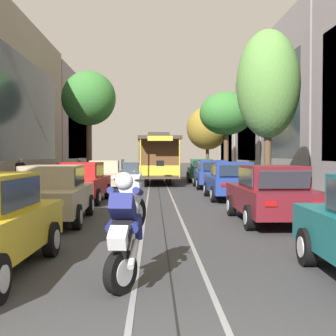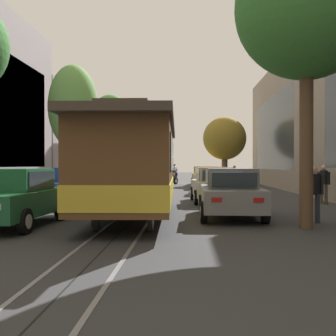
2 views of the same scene
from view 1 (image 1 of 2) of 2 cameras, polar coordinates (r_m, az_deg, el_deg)
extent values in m
plane|color=#38383A|center=(26.13, -1.23, -2.46)|extent=(160.00, 160.00, 0.00)
cube|color=gray|center=(29.80, -2.32, -1.94)|extent=(0.08, 64.80, 0.01)
cube|color=gray|center=(29.81, -0.28, -1.94)|extent=(0.08, 64.80, 0.01)
cube|color=black|center=(29.80, -1.30, -1.94)|extent=(0.03, 64.80, 0.01)
cube|color=#2D3842|center=(30.91, -16.75, 6.86)|extent=(0.04, 13.25, 6.29)
cube|color=gray|center=(49.95, -14.29, 5.29)|extent=(5.73, 18.63, 10.16)
cube|color=#2D3842|center=(49.39, -11.05, 4.76)|extent=(0.04, 13.25, 6.10)
cube|color=gray|center=(31.97, 18.87, 8.00)|extent=(5.54, 11.06, 10.91)
cube|color=#2D3842|center=(31.06, 14.07, 7.22)|extent=(0.04, 7.95, 6.55)
cube|color=gray|center=(42.51, 12.57, 5.33)|extent=(4.18, 11.06, 9.26)
cube|color=#2D3842|center=(42.02, 9.81, 4.76)|extent=(0.04, 7.95, 5.55)
cube|color=beige|center=(53.62, 10.00, 3.48)|extent=(5.07, 11.06, 7.19)
cube|color=#2D3842|center=(53.15, 7.34, 3.12)|extent=(0.04, 7.95, 4.32)
cube|color=#2D3842|center=(8.85, -20.09, -2.43)|extent=(1.30, 0.24, 0.45)
cube|color=#2D3842|center=(7.49, -17.85, -2.99)|extent=(0.09, 1.81, 0.47)
cube|color=#B21414|center=(9.51, -15.16, -5.20)|extent=(0.28, 0.05, 0.12)
cylinder|color=silver|center=(6.18, -19.94, -13.02)|extent=(0.03, 0.35, 0.35)
cylinder|color=black|center=(8.70, -14.52, -8.70)|extent=(0.22, 0.65, 0.64)
cylinder|color=silver|center=(8.67, -13.81, -8.72)|extent=(0.03, 0.35, 0.35)
cube|color=#C1B28E|center=(13.04, -14.41, -3.79)|extent=(1.90, 4.34, 0.66)
cube|color=#C1B28E|center=(13.14, -14.31, -0.99)|extent=(1.53, 2.10, 0.60)
cube|color=#2D3842|center=(12.32, -15.06, -1.26)|extent=(1.34, 0.25, 0.47)
cube|color=#2D3842|center=(14.31, -13.39, -0.85)|extent=(1.30, 0.23, 0.45)
cube|color=#2D3842|center=(13.02, -11.07, -0.99)|extent=(0.07, 1.81, 0.47)
cube|color=#2D3842|center=(13.31, -17.47, -0.98)|extent=(0.07, 1.81, 0.47)
cube|color=white|center=(10.82, -13.74, -4.37)|extent=(0.28, 0.05, 0.14)
cube|color=#B21414|center=(15.07, -10.73, -2.66)|extent=(0.28, 0.05, 0.12)
cube|color=white|center=(11.07, -19.44, -4.28)|extent=(0.28, 0.05, 0.14)
cube|color=#B21414|center=(15.25, -14.89, -2.63)|extent=(0.28, 0.05, 0.12)
cylinder|color=black|center=(11.62, -11.41, -6.07)|extent=(0.22, 0.64, 0.64)
cylinder|color=silver|center=(11.61, -10.87, -6.07)|extent=(0.03, 0.35, 0.35)
cylinder|color=black|center=(12.00, -19.80, -5.89)|extent=(0.22, 0.64, 0.64)
cylinder|color=silver|center=(12.03, -20.30, -5.87)|extent=(0.03, 0.35, 0.35)
cylinder|color=black|center=(14.25, -9.87, -4.63)|extent=(0.22, 0.64, 0.64)
cylinder|color=silver|center=(14.24, -9.43, -4.64)|extent=(0.03, 0.35, 0.35)
cylinder|color=black|center=(14.56, -16.79, -4.55)|extent=(0.22, 0.64, 0.64)
cylinder|color=silver|center=(14.58, -17.21, -4.54)|extent=(0.03, 0.35, 0.35)
cube|color=red|center=(18.30, -10.97, -2.21)|extent=(1.99, 4.37, 0.66)
cube|color=red|center=(18.41, -10.88, -0.22)|extent=(1.57, 2.13, 0.60)
cube|color=#2D3842|center=(17.59, -11.43, -0.38)|extent=(1.34, 0.28, 0.47)
cube|color=#2D3842|center=(19.57, -10.19, -0.17)|extent=(1.30, 0.25, 0.45)
cube|color=#2D3842|center=(18.28, -8.58, -0.23)|extent=(0.11, 1.81, 0.47)
cube|color=#2D3842|center=(18.58, -13.14, -0.22)|extent=(0.11, 1.81, 0.47)
cube|color=white|center=(16.07, -10.58, -2.39)|extent=(0.28, 0.05, 0.14)
cube|color=#B21414|center=(20.31, -8.19, -1.54)|extent=(0.28, 0.05, 0.12)
cube|color=white|center=(16.32, -14.43, -2.35)|extent=(0.28, 0.05, 0.14)
cube|color=#B21414|center=(20.52, -11.27, -1.52)|extent=(0.28, 0.05, 0.12)
cylinder|color=black|center=(16.86, -8.94, -3.66)|extent=(0.23, 0.65, 0.64)
cylinder|color=silver|center=(16.84, -8.57, -3.66)|extent=(0.04, 0.35, 0.35)
cylinder|color=black|center=(17.24, -14.73, -3.57)|extent=(0.23, 0.65, 0.64)
cylinder|color=silver|center=(17.27, -15.08, -3.57)|extent=(0.04, 0.35, 0.35)
cylinder|color=black|center=(19.48, -7.63, -2.93)|extent=(0.23, 0.65, 0.64)
cylinder|color=silver|center=(19.46, -7.30, -2.94)|extent=(0.04, 0.35, 0.35)
cylinder|color=black|center=(19.81, -12.67, -2.88)|extent=(0.23, 0.65, 0.64)
cylinder|color=silver|center=(19.84, -12.98, -2.88)|extent=(0.04, 0.35, 0.35)
cube|color=#C1B28E|center=(24.37, -8.02, -1.24)|extent=(2.01, 4.38, 0.66)
cube|color=#C1B28E|center=(24.49, -8.00, 0.25)|extent=(1.57, 2.13, 0.60)
cube|color=#2D3842|center=(23.66, -8.12, 0.15)|extent=(1.34, 0.29, 0.47)
cube|color=#2D3842|center=(25.68, -7.85, 0.27)|extent=(1.30, 0.26, 0.45)
cube|color=#2D3842|center=(24.46, -6.25, 0.26)|extent=(0.12, 1.81, 0.47)
cube|color=#2D3842|center=(24.55, -9.75, 0.25)|extent=(0.12, 1.81, 0.47)
cube|color=white|center=(22.18, -6.92, -1.26)|extent=(0.28, 0.05, 0.14)
cube|color=#B21414|center=(26.49, -6.53, -0.79)|extent=(0.28, 0.05, 0.12)
cube|color=white|center=(22.25, -9.79, -1.27)|extent=(0.28, 0.05, 0.14)
cube|color=#B21414|center=(26.55, -8.94, -0.79)|extent=(0.28, 0.05, 0.12)
cylinder|color=black|center=(23.02, -6.03, -2.22)|extent=(0.23, 0.65, 0.64)
cylinder|color=silver|center=(23.02, -5.75, -2.22)|extent=(0.04, 0.35, 0.35)
cylinder|color=black|center=(23.13, -10.39, -2.22)|extent=(0.23, 0.65, 0.64)
cylinder|color=silver|center=(23.14, -10.66, -2.22)|extent=(0.04, 0.35, 0.35)
cylinder|color=black|center=(25.68, -5.88, -1.82)|extent=(0.23, 0.65, 0.64)
cylinder|color=silver|center=(25.68, -5.63, -1.82)|extent=(0.04, 0.35, 0.35)
cylinder|color=black|center=(25.78, -9.79, -1.82)|extent=(0.23, 0.65, 0.64)
cylinder|color=silver|center=(25.79, -10.04, -1.82)|extent=(0.04, 0.35, 0.35)
cube|color=slate|center=(29.92, -7.16, -0.70)|extent=(1.86, 4.32, 0.66)
cube|color=slate|center=(30.05, -7.14, 0.51)|extent=(1.50, 2.08, 0.60)
cube|color=#2D3842|center=(29.22, -7.31, 0.44)|extent=(1.33, 0.24, 0.47)
cube|color=#2D3842|center=(31.23, -6.91, 0.52)|extent=(1.30, 0.21, 0.45)
cube|color=#2D3842|center=(29.98, -5.71, 0.51)|extent=(0.05, 1.81, 0.47)
cube|color=#2D3842|center=(30.14, -8.55, 0.51)|extent=(0.05, 1.81, 0.47)
cube|color=white|center=(27.71, -6.49, -0.68)|extent=(0.28, 0.04, 0.14)
cube|color=#B21414|center=(32.01, -5.76, -0.36)|extent=(0.28, 0.04, 0.12)
cube|color=white|center=(27.84, -8.78, -0.68)|extent=(0.28, 0.04, 0.14)
cube|color=#B21414|center=(32.12, -7.74, -0.36)|extent=(0.28, 0.04, 0.12)
cylinder|color=black|center=(28.53, -5.69, -1.47)|extent=(0.21, 0.64, 0.64)
cylinder|color=silver|center=(28.52, -5.47, -1.47)|extent=(0.02, 0.35, 0.35)
cylinder|color=black|center=(28.72, -9.19, -1.46)|extent=(0.21, 0.64, 0.64)
cylinder|color=silver|center=(28.74, -9.41, -1.46)|extent=(0.02, 0.35, 0.35)
cylinder|color=black|center=(31.18, -5.29, -1.21)|extent=(0.21, 0.64, 0.64)
cylinder|color=silver|center=(31.17, -5.09, -1.21)|extent=(0.02, 0.35, 0.35)
cylinder|color=black|center=(31.36, -8.50, -1.20)|extent=(0.21, 0.64, 0.64)
cylinder|color=silver|center=(31.38, -8.70, -1.20)|extent=(0.02, 0.35, 0.35)
cube|color=white|center=(8.90, 17.56, -5.70)|extent=(0.28, 0.05, 0.14)
cylinder|color=black|center=(8.09, 17.11, -9.50)|extent=(0.22, 0.65, 0.64)
cylinder|color=silver|center=(8.06, 16.35, -9.54)|extent=(0.03, 0.35, 0.35)
cube|color=maroon|center=(12.91, 12.85, -3.83)|extent=(1.81, 4.30, 0.66)
cube|color=maroon|center=(12.72, 13.04, -1.07)|extent=(1.48, 2.07, 0.60)
cube|color=#2D3842|center=(13.53, 12.13, -0.99)|extent=(1.33, 0.22, 0.47)
cube|color=#2D3842|center=(11.58, 14.52, -1.44)|extent=(1.30, 0.20, 0.45)
cube|color=#2D3842|center=(12.55, 9.73, -1.09)|extent=(0.03, 1.81, 0.47)
cube|color=#2D3842|center=(12.93, 16.24, -1.05)|extent=(0.03, 1.81, 0.47)
cube|color=white|center=(14.88, 8.67, -2.70)|extent=(0.28, 0.04, 0.14)
cube|color=#B21414|center=(10.68, 12.86, -4.44)|extent=(0.28, 0.04, 0.12)
cube|color=white|center=(15.12, 12.84, -2.65)|extent=(0.28, 0.04, 0.14)
cube|color=#B21414|center=(11.01, 18.51, -4.30)|extent=(0.28, 0.04, 0.12)
cylinder|color=black|center=(14.05, 7.98, -4.71)|extent=(0.20, 0.64, 0.64)
cylinder|color=silver|center=(14.04, 7.53, -4.72)|extent=(0.02, 0.35, 0.35)
cylinder|color=black|center=(14.45, 14.90, -4.58)|extent=(0.20, 0.64, 0.64)
cylinder|color=silver|center=(14.49, 15.31, -4.56)|extent=(0.02, 0.35, 0.35)
cylinder|color=black|center=(11.46, 10.23, -6.17)|extent=(0.20, 0.64, 0.64)
cylinder|color=silver|center=(11.43, 9.69, -6.19)|extent=(0.02, 0.35, 0.35)
cylinder|color=black|center=(11.94, 18.57, -5.91)|extent=(0.20, 0.64, 0.64)
cylinder|color=silver|center=(11.98, 19.07, -5.89)|extent=(0.02, 0.35, 0.35)
cube|color=#233D93|center=(19.33, 7.88, -1.99)|extent=(1.85, 4.32, 0.66)
cube|color=#233D93|center=(19.15, 7.96, -0.14)|extent=(1.50, 2.08, 0.60)
cube|color=#2D3842|center=(19.98, 7.58, -0.12)|extent=(1.33, 0.24, 0.47)
cube|color=#2D3842|center=(17.99, 8.56, -0.32)|extent=(1.30, 0.21, 0.45)
cube|color=#2D3842|center=(19.05, 5.74, -0.14)|extent=(0.05, 1.81, 0.47)
cube|color=#2D3842|center=(19.28, 10.16, -0.14)|extent=(0.05, 1.81, 0.47)
cube|color=white|center=(21.38, 5.50, -1.37)|extent=(0.28, 0.04, 0.14)
cube|color=#B21414|center=(17.11, 7.17, -2.13)|extent=(0.28, 0.04, 0.12)
cube|color=white|center=(21.54, 8.45, -1.36)|extent=(0.28, 0.04, 0.14)
cube|color=#B21414|center=(17.31, 10.83, -2.10)|extent=(0.28, 0.04, 0.12)
cylinder|color=black|center=(20.56, 4.87, -2.69)|extent=(0.21, 0.64, 0.64)
cylinder|color=silver|center=(20.55, 4.56, -2.69)|extent=(0.02, 0.35, 0.35)
cylinder|color=black|center=(20.81, 9.70, -2.65)|extent=(0.21, 0.64, 0.64)
cylinder|color=silver|center=(20.84, 10.00, -2.65)|extent=(0.02, 0.35, 0.35)
cylinder|color=black|center=(17.92, 5.76, -3.33)|extent=(0.21, 0.64, 0.64)
cylinder|color=silver|center=(17.90, 5.41, -3.33)|extent=(0.02, 0.35, 0.35)
cylinder|color=black|center=(18.21, 11.28, -3.27)|extent=(0.21, 0.64, 0.64)
cylinder|color=silver|center=(18.24, 11.62, -3.27)|extent=(0.02, 0.35, 0.35)
cube|color=#233D93|center=(25.68, 5.59, -1.08)|extent=(1.88, 4.33, 0.66)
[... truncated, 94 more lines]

